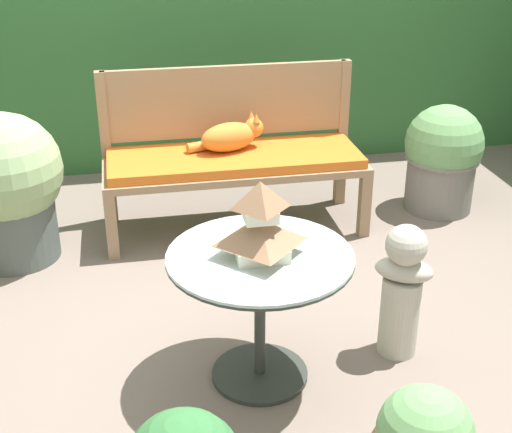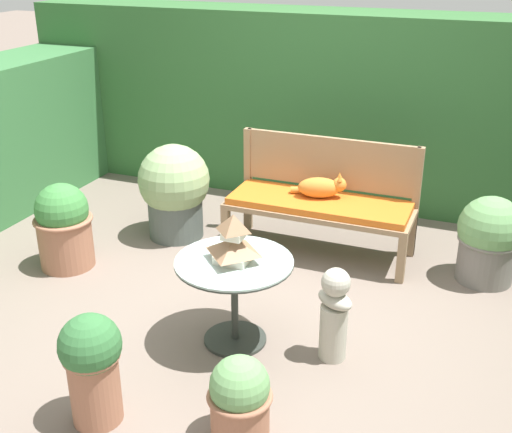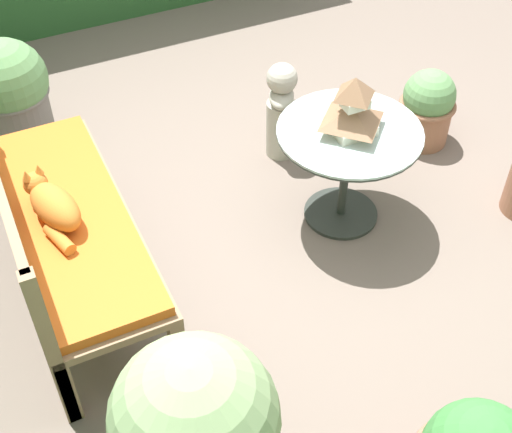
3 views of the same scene
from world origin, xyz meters
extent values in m
plane|color=#75665B|center=(0.00, 0.00, 0.00)|extent=(30.00, 30.00, 0.00)
cube|color=#336633|center=(0.00, 2.25, 0.86)|extent=(6.40, 0.71, 1.72)
cube|color=#937556|center=(-0.56, 0.67, 0.18)|extent=(0.06, 0.06, 0.36)
cube|color=#937556|center=(0.83, 0.67, 0.18)|extent=(0.06, 0.06, 0.36)
cube|color=#937556|center=(-0.56, 1.13, 0.18)|extent=(0.06, 0.06, 0.36)
cube|color=#937556|center=(0.83, 1.13, 0.18)|extent=(0.06, 0.06, 0.36)
cube|color=#937556|center=(0.13, 0.90, 0.38)|extent=(1.45, 0.52, 0.04)
cube|color=orange|center=(0.13, 0.90, 0.43)|extent=(1.39, 0.48, 0.05)
cube|color=#937556|center=(-0.56, 1.14, 0.44)|extent=(0.06, 0.06, 0.89)
cube|color=#937556|center=(0.83, 1.14, 0.44)|extent=(0.06, 0.06, 0.89)
cube|color=#937556|center=(0.13, 1.14, 0.69)|extent=(1.39, 0.04, 0.41)
ellipsoid|color=orange|center=(0.11, 0.95, 0.54)|extent=(0.36, 0.25, 0.16)
sphere|color=orange|center=(0.26, 0.99, 0.57)|extent=(0.11, 0.11, 0.11)
cone|color=orange|center=(0.25, 1.02, 0.63)|extent=(0.04, 0.04, 0.05)
cone|color=orange|center=(0.27, 0.96, 0.63)|extent=(0.04, 0.04, 0.05)
cylinder|color=orange|center=(-0.03, 0.98, 0.48)|extent=(0.19, 0.11, 0.06)
cylinder|color=#2D332D|center=(0.01, -0.46, 0.01)|extent=(0.39, 0.39, 0.02)
cylinder|color=#2D332D|center=(0.01, -0.46, 0.27)|extent=(0.04, 0.04, 0.55)
cylinder|color=silver|center=(0.01, -0.46, 0.55)|extent=(0.71, 0.71, 0.01)
torus|color=#2D332D|center=(0.01, -0.46, 0.54)|extent=(0.71, 0.71, 0.02)
cube|color=silver|center=(0.01, -0.46, 0.59)|extent=(0.19, 0.19, 0.05)
pyramid|color=#936B4C|center=(0.01, -0.46, 0.66)|extent=(0.26, 0.26, 0.09)
cube|color=silver|center=(0.01, -0.46, 0.73)|extent=(0.12, 0.12, 0.05)
pyramid|color=#936B4C|center=(0.01, -0.46, 0.81)|extent=(0.16, 0.16, 0.10)
cylinder|color=#B7B2A3|center=(0.61, -0.40, 0.17)|extent=(0.16, 0.16, 0.35)
ellipsoid|color=#B7B2A3|center=(0.61, -0.40, 0.40)|extent=(0.28, 0.24, 0.09)
sphere|color=#B7B2A3|center=(0.61, -0.40, 0.51)|extent=(0.17, 0.17, 0.17)
cylinder|color=slate|center=(1.39, 0.93, 0.17)|extent=(0.40, 0.40, 0.34)
torus|color=slate|center=(1.39, 0.93, 0.32)|extent=(0.44, 0.44, 0.03)
sphere|color=#66995B|center=(1.39, 0.93, 0.42)|extent=(0.46, 0.46, 0.46)
sphere|color=#66995B|center=(0.36, -1.22, 0.32)|extent=(0.30, 0.30, 0.30)
cylinder|color=#4C5651|center=(-1.07, 0.78, 0.20)|extent=(0.45, 0.45, 0.40)
torus|color=#4C5651|center=(-1.07, 0.78, 0.38)|extent=(0.49, 0.49, 0.03)
sphere|color=#89A870|center=(-1.07, 0.78, 0.50)|extent=(0.59, 0.59, 0.59)
camera|label=1|loc=(-0.46, -2.76, 1.84)|focal=50.00mm
camera|label=2|loc=(1.37, -3.54, 2.31)|focal=45.00mm
camera|label=3|loc=(-2.28, 1.12, 2.65)|focal=50.00mm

